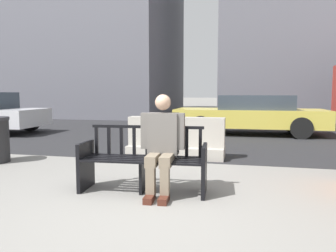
{
  "coord_description": "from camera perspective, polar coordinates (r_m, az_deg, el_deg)",
  "views": [
    {
      "loc": [
        0.99,
        -3.43,
        1.33
      ],
      "look_at": [
        -0.31,
        2.21,
        0.75
      ],
      "focal_mm": 35.0,
      "sensor_mm": 36.0,
      "label": 1
    }
  ],
  "objects": [
    {
      "name": "ground_plane",
      "position": [
        3.81,
        -2.99,
        -14.69
      ],
      "size": [
        200.0,
        200.0,
        0.0
      ],
      "primitive_type": "plane",
      "color": "gray"
    },
    {
      "name": "street_asphalt",
      "position": [
        12.25,
        8.23,
        -0.57
      ],
      "size": [
        120.0,
        12.0,
        0.01
      ],
      "primitive_type": "cube",
      "color": "#28282B",
      "rests_on": "ground"
    },
    {
      "name": "street_bench",
      "position": [
        4.47,
        -4.28,
        -6.35
      ],
      "size": [
        1.72,
        0.62,
        0.88
      ],
      "color": "black",
      "rests_on": "ground"
    },
    {
      "name": "seated_person",
      "position": [
        4.3,
        -1.07,
        -2.83
      ],
      "size": [
        0.59,
        0.74,
        1.31
      ],
      "color": "#66605B",
      "rests_on": "ground"
    },
    {
      "name": "jersey_barrier_centre",
      "position": [
        6.82,
        1.41,
        -2.63
      ],
      "size": [
        2.0,
        0.68,
        0.84
      ],
      "color": "#ADA89E",
      "rests_on": "ground"
    },
    {
      "name": "car_taxi_near",
      "position": [
        10.95,
        14.15,
        1.98
      ],
      "size": [
        4.75,
        1.95,
        1.27
      ],
      "color": "#DBC64C",
      "rests_on": "ground"
    }
  ]
}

